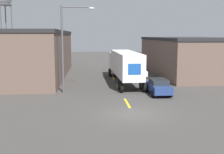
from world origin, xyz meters
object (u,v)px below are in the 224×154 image
semi_truck (124,64)px  parked_car_right_near (158,86)px  street_lamp (66,43)px  parked_car_right_far (138,71)px

semi_truck → parked_car_right_near: 7.96m
semi_truck → parked_car_right_near: bearing=-72.4°
semi_truck → street_lamp: street_lamp is taller
parked_car_right_near → street_lamp: bearing=169.8°
parked_car_right_far → street_lamp: (-9.12, -9.92, 4.29)m
semi_truck → parked_car_right_far: bearing=56.8°
semi_truck → street_lamp: (-6.54, -5.73, 2.76)m
semi_truck → parked_car_right_far: (2.57, 4.19, -1.53)m
parked_car_right_far → semi_truck: bearing=-121.5°
semi_truck → parked_car_right_near: size_ratio=3.21×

